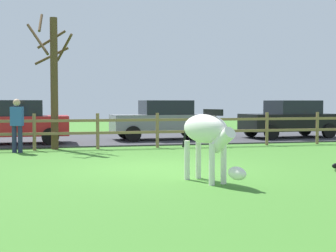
{
  "coord_description": "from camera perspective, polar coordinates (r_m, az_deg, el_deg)",
  "views": [
    {
      "loc": [
        -2.46,
        -10.99,
        1.55
      ],
      "look_at": [
        0.52,
        1.23,
        0.92
      ],
      "focal_mm": 51.84,
      "sensor_mm": 36.0,
      "label": 1
    }
  ],
  "objects": [
    {
      "name": "bare_tree",
      "position": [
        16.3,
        -13.32,
        5.57
      ],
      "size": [
        1.48,
        1.5,
        4.45
      ],
      "color": "#513A23",
      "rests_on": "ground_plane"
    },
    {
      "name": "parked_car_black",
      "position": [
        21.01,
        14.17,
        0.84
      ],
      "size": [
        4.13,
        2.15,
        1.56
      ],
      "color": "black",
      "rests_on": "parking_asphalt"
    },
    {
      "name": "visitor_near_fence",
      "position": [
        15.47,
        -17.33,
        0.34
      ],
      "size": [
        0.4,
        0.3,
        1.64
      ],
      "color": "#232847",
      "rests_on": "ground_plane"
    },
    {
      "name": "zebra",
      "position": [
        9.33,
        4.68,
        -0.99
      ],
      "size": [
        0.91,
        1.87,
        1.41
      ],
      "color": "white",
      "rests_on": "ground_plane"
    },
    {
      "name": "parking_asphalt",
      "position": [
        20.5,
        -6.77,
        -1.43
      ],
      "size": [
        28.0,
        7.4,
        0.05
      ],
      "primitive_type": "cube",
      "color": "#38383D",
      "rests_on": "ground_plane"
    },
    {
      "name": "crow_on_grass",
      "position": [
        11.5,
        19.16,
        -4.42
      ],
      "size": [
        0.21,
        0.1,
        0.2
      ],
      "color": "black",
      "rests_on": "ground_plane"
    },
    {
      "name": "parked_car_grey",
      "position": [
        19.36,
        -0.61,
        0.76
      ],
      "size": [
        4.06,
        2.0,
        1.56
      ],
      "color": "slate",
      "rests_on": "parking_asphalt"
    },
    {
      "name": "parked_car_red",
      "position": [
        18.16,
        -17.86,
        0.48
      ],
      "size": [
        4.02,
        1.91,
        1.56
      ],
      "color": "red",
      "rests_on": "parking_asphalt"
    },
    {
      "name": "paddock_fence",
      "position": [
        16.09,
        -8.27,
        -0.3
      ],
      "size": [
        20.22,
        0.11,
        1.18
      ],
      "color": "olive",
      "rests_on": "ground_plane"
    },
    {
      "name": "ground_plane",
      "position": [
        11.37,
        -1.08,
        -4.98
      ],
      "size": [
        60.0,
        60.0,
        0.0
      ],
      "primitive_type": "plane",
      "color": "#3D7528"
    }
  ]
}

